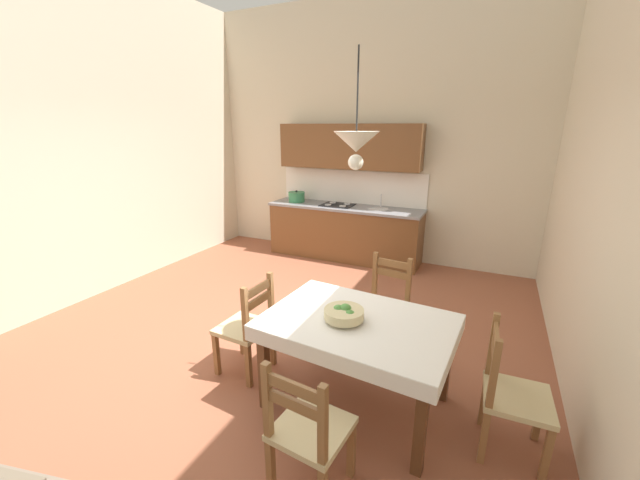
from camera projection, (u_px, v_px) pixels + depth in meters
name	position (u px, v px, depth m)	size (l,w,h in m)	color
ground_plane	(268.00, 344.00, 3.93)	(5.97, 6.72, 0.10)	#99563D
wall_back	(368.00, 134.00, 6.02)	(5.97, 0.12, 4.06)	beige
wall_left	(67.00, 137.00, 4.44)	(0.12, 6.72, 4.06)	beige
kitchen_cabinetry	(345.00, 208.00, 6.18)	(2.57, 0.63, 2.20)	brown
dining_table	(358.00, 334.00, 2.85)	(1.47, 1.07, 0.75)	#56331C
dining_chair_kitchen_side	(385.00, 305.00, 3.72)	(0.47, 0.47, 0.93)	#D1BC89
dining_chair_tv_side	(247.00, 328.00, 3.31)	(0.44, 0.44, 0.93)	#D1BC89
dining_chair_window_side	(511.00, 395.00, 2.48)	(0.44, 0.44, 0.93)	#D1BC89
dining_chair_camera_side	(308.00, 432.00, 2.18)	(0.46, 0.46, 0.93)	#D1BC89
fruit_bowl	(344.00, 314.00, 2.79)	(0.30, 0.30, 0.12)	beige
pendant_lamp	(356.00, 143.00, 2.59)	(0.32, 0.32, 0.80)	black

